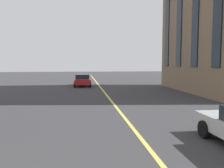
% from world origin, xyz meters
% --- Properties ---
extents(lane_centre_line, '(80.00, 0.16, 0.01)m').
position_xyz_m(lane_centre_line, '(20.00, 0.00, 0.00)').
color(lane_centre_line, '#D8C64C').
rests_on(lane_centre_line, ground_plane).
extents(car_red_far, '(4.40, 1.95, 1.37)m').
position_xyz_m(car_red_far, '(35.41, 2.00, 0.70)').
color(car_red_far, '#B21E1E').
rests_on(car_red_far, ground_plane).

